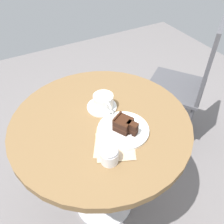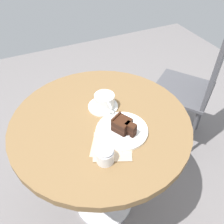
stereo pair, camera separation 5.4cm
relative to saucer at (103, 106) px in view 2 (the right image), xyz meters
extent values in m
cube|color=slate|center=(0.07, -0.05, -0.75)|extent=(4.40, 4.40, 0.01)
cylinder|color=brown|center=(0.07, -0.05, -0.02)|extent=(0.81, 0.81, 0.03)
cylinder|color=silver|center=(0.07, -0.05, -0.38)|extent=(0.07, 0.07, 0.69)
cylinder|color=silver|center=(0.07, -0.05, -0.73)|extent=(0.36, 0.36, 0.02)
cylinder|color=white|center=(0.00, 0.00, 0.00)|extent=(0.14, 0.14, 0.01)
cylinder|color=white|center=(0.00, 0.01, 0.04)|extent=(0.09, 0.09, 0.06)
cylinder|color=#D6B789|center=(0.00, 0.01, 0.07)|extent=(0.08, 0.08, 0.00)
torus|color=white|center=(0.06, 0.01, 0.04)|extent=(0.05, 0.01, 0.05)
cube|color=silver|center=(0.03, 0.04, 0.01)|extent=(0.08, 0.06, 0.00)
ellipsoid|color=silver|center=(0.07, 0.00, 0.01)|extent=(0.02, 0.02, 0.00)
cylinder|color=white|center=(0.18, 0.01, 0.00)|extent=(0.22, 0.22, 0.01)
cube|color=black|center=(0.18, 0.01, 0.02)|extent=(0.09, 0.09, 0.02)
cube|color=black|center=(0.21, 0.03, 0.02)|extent=(0.05, 0.05, 0.02)
cube|color=#381C0F|center=(0.18, 0.01, 0.03)|extent=(0.09, 0.09, 0.01)
cube|color=#381C0F|center=(0.21, 0.03, 0.03)|extent=(0.05, 0.05, 0.01)
cube|color=black|center=(0.18, 0.01, 0.05)|extent=(0.09, 0.09, 0.02)
cube|color=black|center=(0.21, 0.03, 0.05)|extent=(0.05, 0.05, 0.02)
cube|color=#381C0F|center=(0.18, 0.01, 0.06)|extent=(0.09, 0.09, 0.01)
cube|color=#381C0F|center=(0.21, 0.03, 0.06)|extent=(0.05, 0.05, 0.01)
cube|color=#381C0F|center=(0.15, 0.00, 0.04)|extent=(0.04, 0.06, 0.06)
cube|color=silver|center=(0.21, 0.04, 0.01)|extent=(0.08, 0.09, 0.00)
cube|color=silver|center=(0.26, -0.01, 0.01)|extent=(0.04, 0.04, 0.00)
cube|color=tan|center=(0.22, -0.05, 0.00)|extent=(0.22, 0.22, 0.00)
cube|color=tan|center=(0.23, -0.06, 0.00)|extent=(0.20, 0.20, 0.00)
cylinder|color=#4C4C51|center=(-0.45, 0.74, -0.52)|extent=(0.02, 0.02, 0.46)
cylinder|color=#4C4C51|center=(-0.27, 0.48, -0.52)|extent=(0.02, 0.02, 0.46)
cylinder|color=#4C4C51|center=(-0.19, 0.93, -0.52)|extent=(0.02, 0.02, 0.46)
cylinder|color=#4C4C51|center=(0.00, 0.67, -0.52)|extent=(0.02, 0.02, 0.46)
cube|color=#4C4C51|center=(-0.23, 0.70, -0.28)|extent=(0.53, 0.53, 0.02)
cube|color=#4C4C51|center=(-0.09, 0.81, -0.02)|extent=(0.23, 0.31, 0.49)
cylinder|color=white|center=(0.29, -0.11, 0.02)|extent=(0.07, 0.07, 0.05)
ellipsoid|color=white|center=(0.29, -0.11, 0.06)|extent=(0.06, 0.06, 0.02)
camera|label=1|loc=(0.76, -0.36, 0.74)|focal=38.00mm
camera|label=2|loc=(0.78, -0.32, 0.74)|focal=38.00mm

